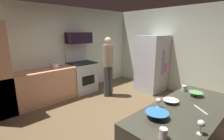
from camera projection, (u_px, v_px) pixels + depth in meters
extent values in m
cube|color=brown|center=(120.00, 119.00, 3.62)|extent=(5.20, 4.80, 0.02)
cube|color=silver|center=(65.00, 51.00, 4.96)|extent=(5.20, 0.12, 2.60)
cube|color=silver|center=(177.00, 51.00, 5.00)|extent=(0.12, 4.80, 2.60)
cube|color=tan|center=(43.00, 87.00, 4.31)|extent=(2.40, 0.60, 0.90)
cube|color=silver|center=(83.00, 78.00, 5.11)|extent=(0.76, 0.64, 0.92)
cube|color=black|center=(82.00, 63.00, 4.99)|extent=(0.76, 0.64, 0.03)
cube|color=silver|center=(76.00, 52.00, 5.13)|extent=(0.76, 0.06, 0.58)
cube|color=black|center=(89.00, 80.00, 4.88)|extent=(0.44, 0.01, 0.28)
cube|color=black|center=(79.00, 38.00, 4.89)|extent=(0.74, 0.38, 0.33)
cube|color=#B9BBC8|center=(152.00, 64.00, 5.15)|extent=(0.87, 0.75, 1.76)
cylinder|color=#B9BBC8|center=(163.00, 63.00, 4.82)|extent=(0.02, 0.02, 0.79)
cylinder|color=#B9BBC8|center=(164.00, 62.00, 4.88)|extent=(0.02, 0.02, 0.79)
cube|color=#DA3DDA|center=(165.00, 67.00, 5.00)|extent=(0.20, 0.01, 0.26)
cylinder|color=#414141|center=(106.00, 82.00, 4.73)|extent=(0.14, 0.14, 0.90)
cylinder|color=#414141|center=(110.00, 80.00, 4.85)|extent=(0.14, 0.14, 0.90)
cylinder|color=gray|center=(108.00, 56.00, 4.61)|extent=(0.30, 0.30, 0.62)
sphere|color=tan|center=(108.00, 41.00, 4.51)|extent=(0.20, 0.20, 0.20)
cube|color=#37362A|center=(184.00, 137.00, 2.26)|extent=(1.93, 0.80, 0.90)
cone|color=#2B6DB9|center=(157.00, 115.00, 1.91)|extent=(0.28, 0.28, 0.07)
cone|color=#549E4F|center=(196.00, 94.00, 2.54)|extent=(0.21, 0.21, 0.07)
cone|color=white|center=(171.00, 101.00, 2.30)|extent=(0.21, 0.21, 0.05)
cylinder|color=silver|center=(200.00, 134.00, 1.62)|extent=(0.06, 0.06, 0.01)
cylinder|color=silver|center=(200.00, 130.00, 1.61)|extent=(0.01, 0.01, 0.08)
ellipsoid|color=silver|center=(201.00, 123.00, 1.59)|extent=(0.07, 0.07, 0.07)
cylinder|color=silver|center=(158.00, 108.00, 2.17)|extent=(0.06, 0.06, 0.01)
cylinder|color=silver|center=(158.00, 105.00, 2.16)|extent=(0.01, 0.01, 0.07)
ellipsoid|color=silver|center=(159.00, 100.00, 2.14)|extent=(0.07, 0.07, 0.06)
cylinder|color=beige|center=(184.00, 88.00, 2.77)|extent=(0.08, 0.08, 0.09)
cylinder|color=beige|center=(163.00, 133.00, 1.55)|extent=(0.08, 0.08, 0.10)
cube|color=#B7BABF|center=(201.00, 110.00, 2.11)|extent=(0.18, 0.23, 0.01)
cylinder|color=#BFB3C1|center=(55.00, 66.00, 4.43)|extent=(0.22, 0.22, 0.14)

